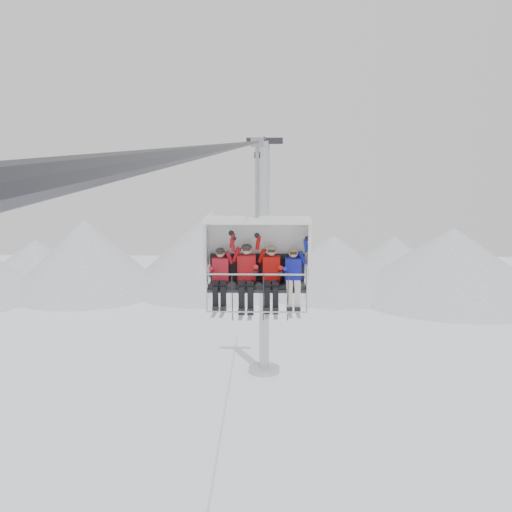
{
  "coord_description": "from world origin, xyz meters",
  "views": [
    {
      "loc": [
        0.29,
        -13.61,
        13.35
      ],
      "look_at": [
        0.0,
        0.0,
        10.88
      ],
      "focal_mm": 45.0,
      "sensor_mm": 36.0,
      "label": 1
    }
  ],
  "objects_px": {
    "skier_center_right": "(271,275)",
    "lift_tower_right": "(264,275)",
    "skier_far_right": "(293,276)",
    "skier_far_left": "(220,276)",
    "skier_center_left": "(247,274)",
    "chairlift_carrier": "(257,252)"
  },
  "relations": [
    {
      "from": "skier_center_right",
      "to": "lift_tower_right",
      "type": "bearing_deg",
      "value": 90.93
    },
    {
      "from": "lift_tower_right",
      "to": "skier_center_left",
      "type": "distance_m",
      "value": 21.28
    },
    {
      "from": "skier_far_left",
      "to": "skier_center_left",
      "type": "xyz_separation_m",
      "value": [
        0.62,
        0.01,
        0.04
      ]
    },
    {
      "from": "skier_center_right",
      "to": "skier_center_left",
      "type": "bearing_deg",
      "value": 179.54
    },
    {
      "from": "skier_far_left",
      "to": "skier_center_left",
      "type": "height_order",
      "value": "skier_center_left"
    },
    {
      "from": "skier_far_left",
      "to": "skier_center_right",
      "type": "relative_size",
      "value": 1.0
    },
    {
      "from": "skier_center_right",
      "to": "skier_far_right",
      "type": "xyz_separation_m",
      "value": [
        0.52,
        -0.01,
        -0.03
      ]
    },
    {
      "from": "skier_center_left",
      "to": "skier_center_right",
      "type": "height_order",
      "value": "skier_center_left"
    },
    {
      "from": "chairlift_carrier",
      "to": "skier_center_left",
      "type": "xyz_separation_m",
      "value": [
        -0.25,
        -0.3,
        -0.47
      ]
    },
    {
      "from": "skier_center_left",
      "to": "skier_far_right",
      "type": "distance_m",
      "value": 1.1
    },
    {
      "from": "chairlift_carrier",
      "to": "skier_far_right",
      "type": "bearing_deg",
      "value": -20.3
    },
    {
      "from": "skier_center_left",
      "to": "chairlift_carrier",
      "type": "bearing_deg",
      "value": 50.55
    },
    {
      "from": "skier_far_right",
      "to": "lift_tower_right",
      "type": "bearing_deg",
      "value": 92.35
    },
    {
      "from": "lift_tower_right",
      "to": "skier_center_right",
      "type": "relative_size",
      "value": 7.99
    },
    {
      "from": "chairlift_carrier",
      "to": "skier_far_left",
      "type": "bearing_deg",
      "value": -160.09
    },
    {
      "from": "chairlift_carrier",
      "to": "skier_far_right",
      "type": "xyz_separation_m",
      "value": [
        0.85,
        -0.32,
        -0.52
      ]
    },
    {
      "from": "chairlift_carrier",
      "to": "skier_far_right",
      "type": "relative_size",
      "value": 2.36
    },
    {
      "from": "skier_center_left",
      "to": "skier_far_left",
      "type": "bearing_deg",
      "value": -178.87
    },
    {
      "from": "skier_far_right",
      "to": "skier_center_right",
      "type": "bearing_deg",
      "value": 179.16
    },
    {
      "from": "skier_center_left",
      "to": "skier_center_right",
      "type": "bearing_deg",
      "value": -0.46
    },
    {
      "from": "lift_tower_right",
      "to": "skier_far_right",
      "type": "xyz_separation_m",
      "value": [
        0.85,
        -20.82,
        4.41
      ]
    },
    {
      "from": "chairlift_carrier",
      "to": "skier_far_left",
      "type": "relative_size",
      "value": 2.36
    }
  ]
}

